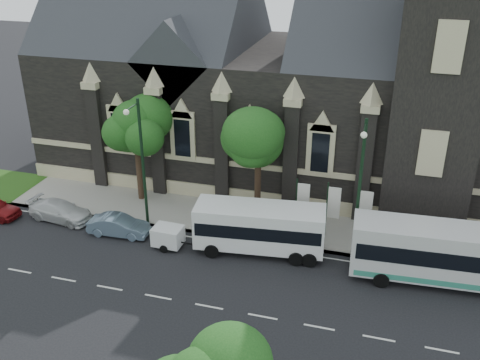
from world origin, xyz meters
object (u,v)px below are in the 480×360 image
(street_lamp_mid, at_px, (141,157))
(shuttle_bus, at_px, (260,226))
(banner_flag_left, at_px, (301,202))
(banner_flag_center, at_px, (331,206))
(sedan, at_px, (119,226))
(car_far_white, at_px, (60,211))
(tour_coach, at_px, (462,256))
(tree_walk_left, at_px, (139,127))
(banner_flag_right, at_px, (363,210))
(box_trailer, at_px, (168,236))
(street_lamp_near, at_px, (360,183))
(tree_walk_right, at_px, (262,139))

(street_lamp_mid, distance_m, shuttle_bus, 8.95)
(banner_flag_left, xyz_separation_m, shuttle_bus, (-2.03, -2.83, -0.60))
(banner_flag_center, height_order, sedan, banner_flag_center)
(banner_flag_center, relative_size, car_far_white, 0.86)
(banner_flag_center, xyz_separation_m, tour_coach, (7.77, -3.09, -0.45))
(tree_walk_left, height_order, banner_flag_right, tree_walk_left)
(street_lamp_mid, relative_size, banner_flag_right, 2.25)
(box_trailer, bearing_deg, banner_flag_right, 20.72)
(tree_walk_left, relative_size, shuttle_bus, 0.92)
(street_lamp_near, bearing_deg, banner_flag_left, 152.82)
(shuttle_bus, relative_size, car_far_white, 1.77)
(tree_walk_right, height_order, street_lamp_near, street_lamp_near)
(tree_walk_left, relative_size, box_trailer, 2.84)
(shuttle_bus, bearing_deg, tree_walk_right, 96.32)
(banner_flag_left, xyz_separation_m, car_far_white, (-16.41, -2.80, -1.71))
(tree_walk_left, height_order, banner_flag_left, tree_walk_left)
(tour_coach, xyz_separation_m, shuttle_bus, (-11.80, 0.26, -0.15))
(tour_coach, height_order, car_far_white, tour_coach)
(sedan, height_order, car_far_white, sedan)
(tree_walk_right, distance_m, street_lamp_mid, 8.10)
(tree_walk_right, relative_size, banner_flag_right, 1.95)
(banner_flag_left, height_order, car_far_white, banner_flag_left)
(street_lamp_near, xyz_separation_m, banner_flag_center, (-1.71, 1.91, -2.73))
(tour_coach, distance_m, sedan, 21.32)
(street_lamp_mid, bearing_deg, box_trailer, -39.93)
(street_lamp_mid, xyz_separation_m, banner_flag_right, (14.29, 1.91, -2.73))
(tree_walk_right, bearing_deg, banner_flag_center, -18.64)
(tour_coach, bearing_deg, banner_flag_center, 155.07)
(street_lamp_mid, xyz_separation_m, car_far_white, (-6.12, -0.89, -4.43))
(banner_flag_left, distance_m, sedan, 12.16)
(banner_flag_left, xyz_separation_m, sedan, (-11.51, -3.52, -1.70))
(street_lamp_near, xyz_separation_m, shuttle_bus, (-5.74, -0.92, -3.33))
(tour_coach, bearing_deg, banner_flag_left, 159.21)
(street_lamp_near, height_order, sedan, street_lamp_near)
(tree_walk_right, xyz_separation_m, tour_coach, (12.84, -4.80, -3.88))
(banner_flag_center, height_order, shuttle_bus, banner_flag_center)
(banner_flag_right, height_order, tour_coach, banner_flag_right)
(banner_flag_center, relative_size, shuttle_bus, 0.48)
(tree_walk_left, bearing_deg, sedan, -83.75)
(tree_walk_right, height_order, banner_flag_right, tree_walk_right)
(banner_flag_left, bearing_deg, box_trailer, -152.57)
(street_lamp_near, distance_m, banner_flag_left, 4.99)
(street_lamp_near, distance_m, banner_flag_center, 3.74)
(banner_flag_left, relative_size, banner_flag_right, 1.00)
(tree_walk_left, relative_size, banner_flag_center, 1.91)
(tree_walk_left, xyz_separation_m, street_lamp_mid, (1.80, -3.61, -0.62))
(shuttle_bus, bearing_deg, box_trailer, -174.87)
(banner_flag_right, xyz_separation_m, box_trailer, (-11.76, -4.03, -1.57))
(shuttle_bus, bearing_deg, car_far_white, 173.21)
(banner_flag_left, bearing_deg, tour_coach, -17.56)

